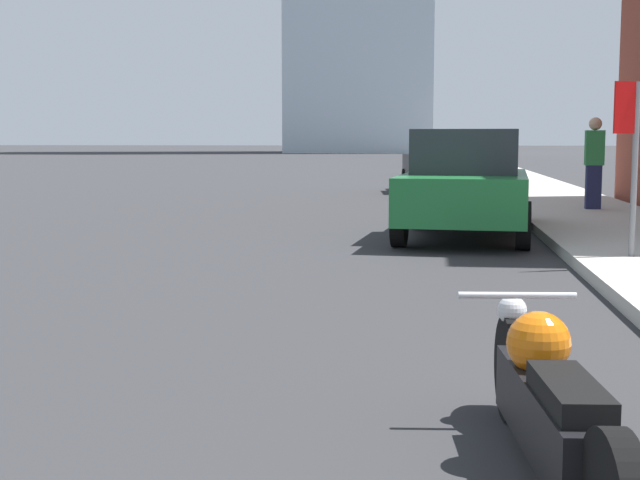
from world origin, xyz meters
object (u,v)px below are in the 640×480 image
at_px(motorcycle, 549,405).
at_px(parked_car_green, 466,184).
at_px(parked_car_black, 440,162).
at_px(stop_sign, 636,138).
at_px(pedestrian, 594,162).
at_px(parked_car_white, 439,155).
at_px(parked_car_blue, 436,148).
at_px(parked_car_silver, 436,151).

xyz_separation_m(motorcycle, parked_car_green, (0.02, 9.88, 0.48)).
distance_m(parked_car_black, stop_sign, 14.99).
distance_m(parked_car_green, stop_sign, 3.58).
relative_size(parked_car_green, pedestrian, 2.41).
height_order(parked_car_green, parked_car_white, parked_car_green).
bearing_deg(parked_car_blue, parked_car_silver, -84.95).
relative_size(parked_car_white, stop_sign, 1.90).
bearing_deg(pedestrian, parked_car_silver, 95.15).
distance_m(motorcycle, parked_car_blue, 57.41).
height_order(motorcycle, parked_car_blue, parked_car_blue).
relative_size(parked_car_black, parked_car_blue, 0.99).
bearing_deg(parked_car_silver, parked_car_blue, 90.99).
distance_m(motorcycle, pedestrian, 14.40).
relative_size(parked_car_silver, stop_sign, 2.22).
height_order(parked_car_black, pedestrian, pedestrian).
height_order(motorcycle, parked_car_green, parked_car_green).
height_order(parked_car_white, parked_car_silver, parked_car_silver).
height_order(parked_car_green, stop_sign, stop_sign).
bearing_deg(parked_car_silver, stop_sign, -85.64).
bearing_deg(pedestrian, parked_car_green, -122.00).
xyz_separation_m(parked_car_black, parked_car_white, (0.13, 12.89, -0.03)).
bearing_deg(pedestrian, parked_car_blue, 93.68).
distance_m(motorcycle, parked_car_black, 21.71).
relative_size(parked_car_white, parked_car_blue, 0.90).
bearing_deg(parked_car_blue, parked_car_green, -84.40).
xyz_separation_m(parked_car_white, stop_sign, (1.95, -27.71, 0.72)).
height_order(parked_car_green, parked_car_blue, parked_car_blue).
relative_size(motorcycle, parked_car_black, 0.58).
bearing_deg(stop_sign, pedestrian, 83.45).
height_order(parked_car_black, parked_car_white, parked_car_black).
xyz_separation_m(parked_car_white, parked_car_blue, (0.01, 22.82, 0.07)).
bearing_deg(parked_car_silver, parked_car_white, -88.24).
height_order(motorcycle, pedestrian, pedestrian).
bearing_deg(stop_sign, motorcycle, -105.05).
bearing_deg(parked_car_black, parked_car_white, 83.84).
xyz_separation_m(parked_car_green, pedestrian, (2.66, 4.25, 0.24)).
xyz_separation_m(motorcycle, pedestrian, (2.68, 14.13, 0.72)).
relative_size(parked_car_silver, pedestrian, 2.52).
bearing_deg(parked_car_green, parked_car_blue, 95.39).
bearing_deg(parked_car_green, parked_car_black, 96.49).
bearing_deg(parked_car_blue, stop_sign, -82.35).
xyz_separation_m(parked_car_silver, parked_car_blue, (0.08, 11.56, 0.03)).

